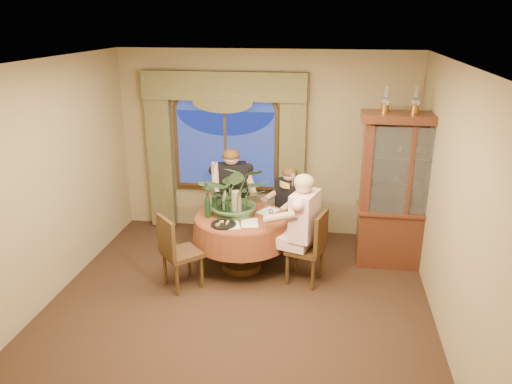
% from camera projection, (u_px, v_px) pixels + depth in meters
% --- Properties ---
extents(floor, '(5.00, 5.00, 0.00)m').
position_uv_depth(floor, '(235.00, 315.00, 5.73)').
color(floor, black).
rests_on(floor, ground).
extents(wall_back, '(4.50, 0.00, 4.50)m').
position_uv_depth(wall_back, '(265.00, 144.00, 7.59)').
color(wall_back, '#887552').
rests_on(wall_back, ground).
extents(wall_right, '(0.00, 5.00, 5.00)m').
position_uv_depth(wall_right, '(456.00, 213.00, 4.94)').
color(wall_right, '#887552').
rests_on(wall_right, ground).
extents(ceiling, '(5.00, 5.00, 0.00)m').
position_uv_depth(ceiling, '(231.00, 64.00, 4.79)').
color(ceiling, white).
rests_on(ceiling, wall_back).
extents(window, '(1.62, 0.10, 1.32)m').
position_uv_depth(window, '(226.00, 150.00, 7.64)').
color(window, navy).
rests_on(window, wall_back).
extents(arched_transom, '(1.60, 0.06, 0.44)m').
position_uv_depth(arched_transom, '(225.00, 99.00, 7.38)').
color(arched_transom, navy).
rests_on(arched_transom, wall_back).
extents(drapery_left, '(0.38, 0.14, 2.32)m').
position_uv_depth(drapery_left, '(161.00, 156.00, 7.79)').
color(drapery_left, '#4D4828').
rests_on(drapery_left, floor).
extents(drapery_right, '(0.38, 0.14, 2.32)m').
position_uv_depth(drapery_right, '(292.00, 161.00, 7.49)').
color(drapery_right, '#4D4828').
rests_on(drapery_right, floor).
extents(swag_valance, '(2.45, 0.16, 0.42)m').
position_uv_depth(swag_valance, '(223.00, 86.00, 7.24)').
color(swag_valance, '#4D4828').
rests_on(swag_valance, wall_back).
extents(dining_table, '(1.71, 1.71, 0.75)m').
position_uv_depth(dining_table, '(241.00, 242.00, 6.69)').
color(dining_table, maroon).
rests_on(dining_table, floor).
extents(china_cabinet, '(1.30, 0.51, 2.09)m').
position_uv_depth(china_cabinet, '(406.00, 192.00, 6.57)').
color(china_cabinet, '#3C1C14').
rests_on(china_cabinet, floor).
extents(oil_lamp_left, '(0.11, 0.11, 0.34)m').
position_uv_depth(oil_lamp_left, '(386.00, 99.00, 6.22)').
color(oil_lamp_left, '#A5722D').
rests_on(oil_lamp_left, china_cabinet).
extents(oil_lamp_center, '(0.11, 0.11, 0.34)m').
position_uv_depth(oil_lamp_center, '(416.00, 100.00, 6.17)').
color(oil_lamp_center, '#A5722D').
rests_on(oil_lamp_center, china_cabinet).
extents(oil_lamp_right, '(0.11, 0.11, 0.34)m').
position_uv_depth(oil_lamp_right, '(446.00, 100.00, 6.11)').
color(oil_lamp_right, '#A5722D').
rests_on(oil_lamp_right, china_cabinet).
extents(chair_right, '(0.52, 0.52, 0.96)m').
position_uv_depth(chair_right, '(305.00, 247.00, 6.30)').
color(chair_right, black).
rests_on(chair_right, floor).
extents(chair_back_right, '(0.59, 0.59, 0.96)m').
position_uv_depth(chair_back_right, '(292.00, 221.00, 7.10)').
color(chair_back_right, black).
rests_on(chair_back_right, floor).
extents(chair_back, '(0.54, 0.54, 0.96)m').
position_uv_depth(chair_back, '(231.00, 212.00, 7.42)').
color(chair_back, black).
rests_on(chair_back, floor).
extents(chair_front_left, '(0.59, 0.59, 0.96)m').
position_uv_depth(chair_front_left, '(182.00, 251.00, 6.19)').
color(chair_front_left, black).
rests_on(chair_front_left, floor).
extents(person_pink, '(0.61, 0.64, 1.45)m').
position_uv_depth(person_pink, '(304.00, 230.00, 6.21)').
color(person_pink, beige).
rests_on(person_pink, floor).
extents(person_back, '(0.66, 0.63, 1.47)m').
position_uv_depth(person_back, '(232.00, 196.00, 7.34)').
color(person_back, black).
rests_on(person_back, floor).
extents(person_scarf, '(0.61, 0.61, 1.26)m').
position_uv_depth(person_scarf, '(290.00, 209.00, 7.16)').
color(person_scarf, black).
rests_on(person_scarf, floor).
extents(stoneware_vase, '(0.17, 0.17, 0.31)m').
position_uv_depth(stoneware_vase, '(236.00, 202.00, 6.61)').
color(stoneware_vase, gray).
rests_on(stoneware_vase, dining_table).
extents(centerpiece_plant, '(0.95, 1.06, 0.83)m').
position_uv_depth(centerpiece_plant, '(236.00, 169.00, 6.47)').
color(centerpiece_plant, '#334E2B').
rests_on(centerpiece_plant, dining_table).
extents(olive_bowl, '(0.14, 0.14, 0.04)m').
position_uv_depth(olive_bowl, '(242.00, 216.00, 6.51)').
color(olive_bowl, '#48572A').
rests_on(olive_bowl, dining_table).
extents(cheese_platter, '(0.32, 0.32, 0.02)m').
position_uv_depth(cheese_platter, '(224.00, 224.00, 6.28)').
color(cheese_platter, black).
rests_on(cheese_platter, dining_table).
extents(wine_bottle_0, '(0.07, 0.07, 0.33)m').
position_uv_depth(wine_bottle_0, '(227.00, 205.00, 6.50)').
color(wine_bottle_0, black).
rests_on(wine_bottle_0, dining_table).
extents(wine_bottle_1, '(0.07, 0.07, 0.33)m').
position_uv_depth(wine_bottle_1, '(225.00, 199.00, 6.71)').
color(wine_bottle_1, black).
rests_on(wine_bottle_1, dining_table).
extents(wine_bottle_2, '(0.07, 0.07, 0.33)m').
position_uv_depth(wine_bottle_2, '(212.00, 200.00, 6.69)').
color(wine_bottle_2, tan).
rests_on(wine_bottle_2, dining_table).
extents(wine_bottle_3, '(0.07, 0.07, 0.33)m').
position_uv_depth(wine_bottle_3, '(225.00, 202.00, 6.61)').
color(wine_bottle_3, tan).
rests_on(wine_bottle_3, dining_table).
extents(wine_bottle_4, '(0.07, 0.07, 0.33)m').
position_uv_depth(wine_bottle_4, '(207.00, 205.00, 6.48)').
color(wine_bottle_4, black).
rests_on(wine_bottle_4, dining_table).
extents(wine_bottle_5, '(0.07, 0.07, 0.33)m').
position_uv_depth(wine_bottle_5, '(215.00, 203.00, 6.55)').
color(wine_bottle_5, black).
rests_on(wine_bottle_5, dining_table).
extents(tasting_paper_0, '(0.27, 0.34, 0.00)m').
position_uv_depth(tasting_paper_0, '(250.00, 223.00, 6.34)').
color(tasting_paper_0, white).
rests_on(tasting_paper_0, dining_table).
extents(tasting_paper_1, '(0.33, 0.36, 0.00)m').
position_uv_depth(tasting_paper_1, '(268.00, 211.00, 6.73)').
color(tasting_paper_1, white).
rests_on(tasting_paper_1, dining_table).
extents(tasting_paper_2, '(0.29, 0.35, 0.00)m').
position_uv_depth(tasting_paper_2, '(231.00, 225.00, 6.29)').
color(tasting_paper_2, white).
rests_on(tasting_paper_2, dining_table).
extents(wine_glass_person_pink, '(0.07, 0.07, 0.18)m').
position_uv_depth(wine_glass_person_pink, '(271.00, 215.00, 6.36)').
color(wine_glass_person_pink, silver).
rests_on(wine_glass_person_pink, dining_table).
extents(wine_glass_person_back, '(0.07, 0.07, 0.18)m').
position_uv_depth(wine_glass_person_back, '(236.00, 199.00, 6.93)').
color(wine_glass_person_back, silver).
rests_on(wine_glass_person_back, dining_table).
extents(wine_glass_person_scarf, '(0.07, 0.07, 0.18)m').
position_uv_depth(wine_glass_person_scarf, '(265.00, 202.00, 6.80)').
color(wine_glass_person_scarf, silver).
rests_on(wine_glass_person_scarf, dining_table).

